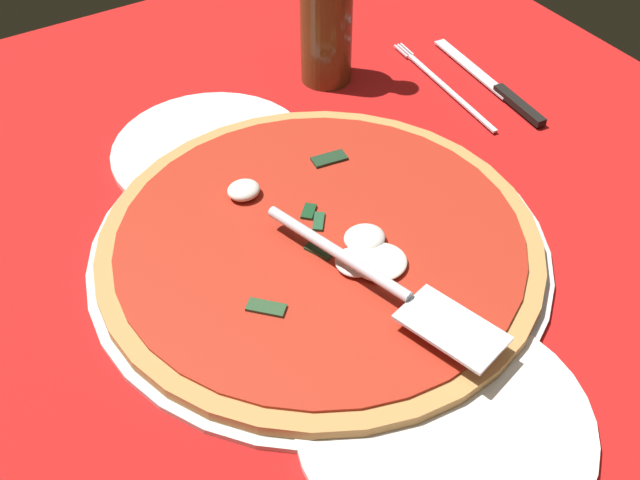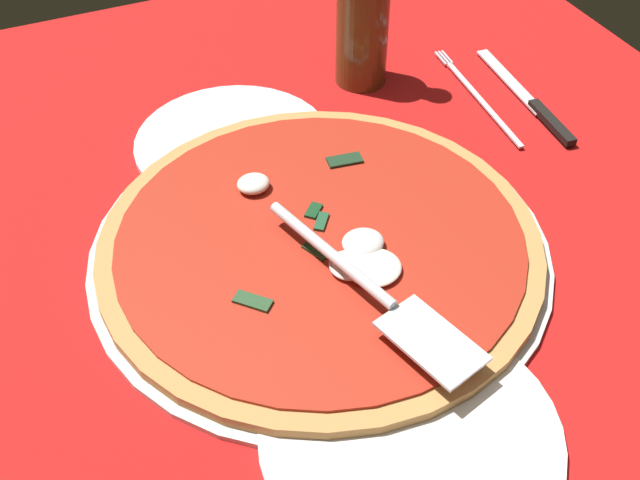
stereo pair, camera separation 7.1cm
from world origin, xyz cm
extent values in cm
cube|color=red|center=(0.00, 0.00, -0.40)|extent=(105.72, 105.72, 0.80)
cube|color=white|center=(-24.40, -16.26, 0.05)|extent=(8.13, 8.13, 0.10)
cube|color=silver|center=(-24.40, 0.00, 0.05)|extent=(8.13, 8.13, 0.10)
cube|color=white|center=(-16.26, -24.40, 0.05)|extent=(8.13, 8.13, 0.10)
cube|color=white|center=(-16.26, -8.13, 0.05)|extent=(8.13, 8.13, 0.10)
cube|color=silver|center=(-16.26, 8.13, 0.05)|extent=(8.13, 8.13, 0.10)
cube|color=silver|center=(-8.13, -32.53, 0.05)|extent=(8.13, 8.13, 0.10)
cube|color=white|center=(-8.13, -16.26, 0.05)|extent=(8.13, 8.13, 0.10)
cube|color=white|center=(-8.13, 0.00, 0.05)|extent=(8.13, 8.13, 0.10)
cube|color=white|center=(-8.13, 16.26, 0.05)|extent=(8.13, 8.13, 0.10)
cube|color=silver|center=(0.00, -40.66, 0.05)|extent=(8.13, 8.13, 0.10)
cube|color=white|center=(0.00, -24.40, 0.05)|extent=(8.13, 8.13, 0.10)
cube|color=silver|center=(0.00, -8.13, 0.05)|extent=(8.13, 8.13, 0.10)
cube|color=white|center=(0.00, 8.13, 0.05)|extent=(8.13, 8.13, 0.10)
cube|color=white|center=(0.00, 24.40, 0.05)|extent=(8.13, 8.13, 0.10)
cube|color=white|center=(8.13, -32.53, 0.05)|extent=(8.13, 8.13, 0.10)
cube|color=white|center=(8.13, -16.26, 0.05)|extent=(8.13, 8.13, 0.10)
cube|color=white|center=(8.13, 0.00, 0.05)|extent=(8.13, 8.13, 0.10)
cube|color=silver|center=(8.13, 16.26, 0.05)|extent=(8.13, 8.13, 0.10)
cube|color=white|center=(16.26, -40.66, 0.05)|extent=(8.13, 8.13, 0.10)
cube|color=white|center=(16.26, -24.40, 0.05)|extent=(8.13, 8.13, 0.10)
cube|color=white|center=(16.26, -8.13, 0.05)|extent=(8.13, 8.13, 0.10)
cube|color=silver|center=(16.26, 8.13, 0.05)|extent=(8.13, 8.13, 0.10)
cube|color=white|center=(16.26, 24.40, 0.05)|extent=(8.13, 8.13, 0.10)
cube|color=silver|center=(24.40, -48.79, 0.05)|extent=(8.13, 8.13, 0.10)
cube|color=silver|center=(24.40, -32.53, 0.05)|extent=(8.13, 8.13, 0.10)
cube|color=white|center=(24.40, -16.26, 0.05)|extent=(8.13, 8.13, 0.10)
cube|color=white|center=(24.40, 0.00, 0.05)|extent=(8.13, 8.13, 0.10)
cube|color=silver|center=(24.40, 16.26, 0.05)|extent=(8.13, 8.13, 0.10)
cube|color=white|center=(32.53, -40.66, 0.05)|extent=(8.13, 8.13, 0.10)
cube|color=white|center=(32.53, -24.40, 0.05)|extent=(8.13, 8.13, 0.10)
cube|color=silver|center=(32.53, -8.13, 0.05)|extent=(8.13, 8.13, 0.10)
cube|color=silver|center=(32.53, 8.13, 0.05)|extent=(8.13, 8.13, 0.10)
cube|color=silver|center=(40.66, -16.26, 0.05)|extent=(8.13, 8.13, 0.10)
cube|color=silver|center=(40.66, 0.00, 0.05)|extent=(8.13, 8.13, 0.10)
cube|color=white|center=(40.66, 16.26, 0.05)|extent=(8.13, 8.13, 0.10)
cube|color=silver|center=(48.79, -8.13, 0.05)|extent=(8.13, 8.13, 0.10)
cube|color=white|center=(48.79, 8.13, 0.05)|extent=(8.13, 8.13, 0.10)
cylinder|color=silver|center=(-1.64, -1.83, 0.53)|extent=(42.24, 42.24, 0.86)
cylinder|color=white|center=(-22.15, 0.24, 0.60)|extent=(22.69, 22.69, 1.00)
cylinder|color=white|center=(17.21, 0.41, 0.60)|extent=(20.96, 20.96, 1.00)
cylinder|color=#C18849|center=(-1.64, -1.83, 1.53)|extent=(40.51, 40.51, 1.13)
cylinder|color=#AE2817|center=(-1.64, -1.83, 2.24)|extent=(37.20, 37.20, 0.30)
ellipsoid|color=white|center=(-6.39, -2.45, 2.87)|extent=(3.67, 3.49, 0.95)
ellipsoid|color=white|center=(7.05, 1.31, 3.09)|extent=(2.91, 3.19, 1.40)
ellipsoid|color=white|center=(-7.47, -4.29, 2.85)|extent=(4.69, 4.91, 0.92)
ellipsoid|color=silver|center=(-4.48, -4.75, 3.04)|extent=(3.50, 3.83, 1.31)
cube|color=#1F391E|center=(-3.23, -0.85, 2.54)|extent=(2.96, 2.27, 0.30)
cube|color=#204E2F|center=(0.41, -2.70, 2.54)|extent=(2.49, 2.22, 0.30)
cube|color=#2A4C2B|center=(-6.60, 6.53, 2.54)|extent=(3.28, 3.23, 0.30)
cube|color=#153F1F|center=(1.67, -2.65, 2.54)|extent=(2.25, 2.24, 0.30)
cube|color=#1D3822|center=(7.39, -8.59, 2.54)|extent=(2.10, 3.71, 0.30)
cube|color=silver|center=(-17.23, -4.25, 3.93)|extent=(9.36, 6.76, 0.30)
cylinder|color=silver|center=(-5.67, -0.99, 4.28)|extent=(15.29, 5.20, 1.00)
cube|color=white|center=(12.17, -31.04, 0.40)|extent=(18.38, 12.97, 0.60)
cube|color=silver|center=(12.40, -28.47, 0.83)|extent=(17.62, 2.17, 0.25)
cube|color=silver|center=(22.64, -29.83, 0.83)|extent=(3.01, 0.49, 0.25)
cube|color=silver|center=(22.68, -29.40, 0.83)|extent=(3.01, 0.49, 0.25)
cube|color=silver|center=(22.72, -28.96, 0.83)|extent=(3.01, 0.49, 0.25)
cube|color=black|center=(5.82, -33.06, 1.10)|extent=(8.27, 1.93, 0.80)
cube|color=silver|center=(15.01, -33.88, 0.83)|extent=(14.42, 2.68, 0.25)
cylinder|color=#593618|center=(23.04, -18.13, 6.30)|extent=(5.97, 5.97, 12.39)
camera|label=1|loc=(-45.08, 25.38, 51.40)|focal=43.95mm
camera|label=2|loc=(-48.43, 19.10, 51.40)|focal=43.95mm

